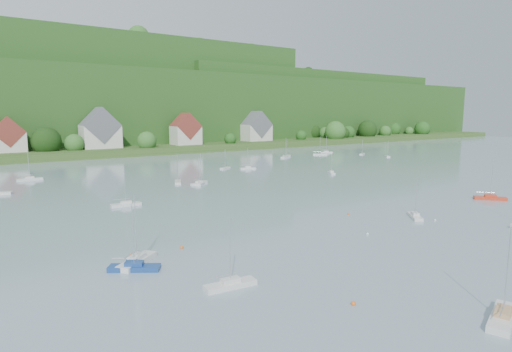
{
  "coord_description": "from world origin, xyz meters",
  "views": [
    {
      "loc": [
        -43.92,
        -3.33,
        18.28
      ],
      "look_at": [
        10.19,
        75.0,
        4.0
      ],
      "focal_mm": 29.47,
      "sensor_mm": 36.0,
      "label": 1
    }
  ],
  "objects_px": {
    "near_sailboat_0": "(230,284)",
    "near_sailboat_6": "(137,260)",
    "near_sailboat_5": "(490,198)",
    "near_sailboat_3": "(415,216)",
    "near_sailboat_2": "(503,316)",
    "near_sailboat_1": "(134,267)"
  },
  "relations": [
    {
      "from": "near_sailboat_6",
      "to": "near_sailboat_3",
      "type": "bearing_deg",
      "value": -45.25
    },
    {
      "from": "near_sailboat_5",
      "to": "near_sailboat_3",
      "type": "bearing_deg",
      "value": -128.01
    },
    {
      "from": "near_sailboat_0",
      "to": "near_sailboat_1",
      "type": "bearing_deg",
      "value": 128.11
    },
    {
      "from": "near_sailboat_2",
      "to": "near_sailboat_5",
      "type": "bearing_deg",
      "value": 9.01
    },
    {
      "from": "near_sailboat_0",
      "to": "near_sailboat_1",
      "type": "xyz_separation_m",
      "value": [
        -6.74,
        10.61,
        0.01
      ]
    },
    {
      "from": "near_sailboat_0",
      "to": "near_sailboat_5",
      "type": "relative_size",
      "value": 0.9
    },
    {
      "from": "near_sailboat_1",
      "to": "near_sailboat_2",
      "type": "bearing_deg",
      "value": -19.57
    },
    {
      "from": "near_sailboat_1",
      "to": "near_sailboat_3",
      "type": "height_order",
      "value": "near_sailboat_1"
    },
    {
      "from": "near_sailboat_0",
      "to": "near_sailboat_5",
      "type": "height_order",
      "value": "near_sailboat_5"
    },
    {
      "from": "near_sailboat_6",
      "to": "near_sailboat_2",
      "type": "bearing_deg",
      "value": -94.75
    },
    {
      "from": "near_sailboat_0",
      "to": "near_sailboat_2",
      "type": "height_order",
      "value": "near_sailboat_2"
    },
    {
      "from": "near_sailboat_0",
      "to": "near_sailboat_3",
      "type": "height_order",
      "value": "near_sailboat_0"
    },
    {
      "from": "near_sailboat_2",
      "to": "near_sailboat_6",
      "type": "bearing_deg",
      "value": 105.58
    },
    {
      "from": "near_sailboat_0",
      "to": "near_sailboat_3",
      "type": "xyz_separation_m",
      "value": [
        42.28,
        7.06,
        -0.01
      ]
    },
    {
      "from": "near_sailboat_5",
      "to": "near_sailboat_6",
      "type": "distance_m",
      "value": 75.2
    },
    {
      "from": "near_sailboat_0",
      "to": "near_sailboat_6",
      "type": "distance_m",
      "value": 13.82
    },
    {
      "from": "near_sailboat_1",
      "to": "near_sailboat_5",
      "type": "bearing_deg",
      "value": 31.29
    },
    {
      "from": "near_sailboat_2",
      "to": "near_sailboat_5",
      "type": "height_order",
      "value": "near_sailboat_2"
    },
    {
      "from": "near_sailboat_0",
      "to": "near_sailboat_6",
      "type": "xyz_separation_m",
      "value": [
        -5.73,
        12.57,
        0.03
      ]
    },
    {
      "from": "near_sailboat_0",
      "to": "near_sailboat_5",
      "type": "xyz_separation_m",
      "value": [
        69.3,
        7.57,
        0.02
      ]
    },
    {
      "from": "near_sailboat_1",
      "to": "near_sailboat_3",
      "type": "relative_size",
      "value": 1.12
    },
    {
      "from": "near_sailboat_2",
      "to": "near_sailboat_5",
      "type": "distance_m",
      "value": 59.84
    }
  ]
}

